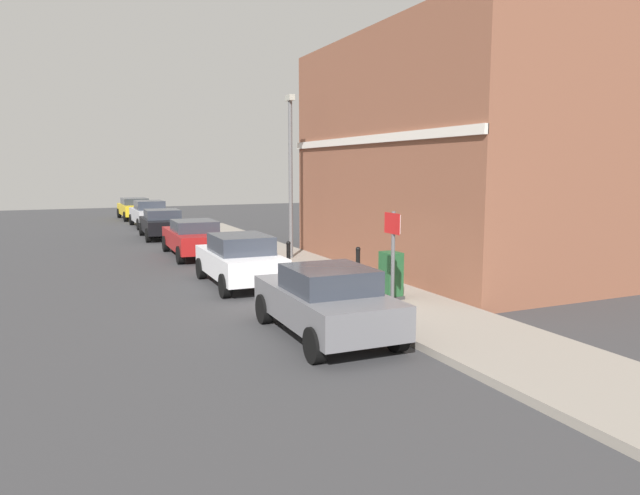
{
  "coord_description": "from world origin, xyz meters",
  "views": [
    {
      "loc": [
        -5.45,
        -12.26,
        3.34
      ],
      "look_at": [
        0.95,
        1.98,
        1.2
      ],
      "focal_mm": 32.52,
      "sensor_mm": 36.0,
      "label": 1
    }
  ],
  "objects_px": {
    "car_grey": "(326,301)",
    "car_silver": "(149,213)",
    "car_yellow": "(135,208)",
    "utility_cabinet": "(391,277)",
    "car_red": "(194,237)",
    "lamppost": "(291,169)",
    "bollard_near_cabinet": "(358,264)",
    "bollard_far_kerb": "(289,257)",
    "car_white": "(240,259)",
    "street_sign": "(393,249)",
    "car_black": "(162,223)"
  },
  "relations": [
    {
      "from": "car_white",
      "to": "bollard_near_cabinet",
      "type": "xyz_separation_m",
      "value": [
        2.86,
        -1.8,
        -0.06
      ]
    },
    {
      "from": "bollard_near_cabinet",
      "to": "car_black",
      "type": "bearing_deg",
      "value": 101.83
    },
    {
      "from": "car_red",
      "to": "car_silver",
      "type": "height_order",
      "value": "car_silver"
    },
    {
      "from": "car_grey",
      "to": "car_white",
      "type": "relative_size",
      "value": 0.99
    },
    {
      "from": "utility_cabinet",
      "to": "bollard_near_cabinet",
      "type": "relative_size",
      "value": 1.11
    },
    {
      "from": "car_grey",
      "to": "car_silver",
      "type": "height_order",
      "value": "car_silver"
    },
    {
      "from": "car_grey",
      "to": "utility_cabinet",
      "type": "bearing_deg",
      "value": -53.31
    },
    {
      "from": "bollard_near_cabinet",
      "to": "street_sign",
      "type": "relative_size",
      "value": 0.45
    },
    {
      "from": "car_red",
      "to": "lamppost",
      "type": "bearing_deg",
      "value": -131.71
    },
    {
      "from": "car_white",
      "to": "car_yellow",
      "type": "bearing_deg",
      "value": 0.85
    },
    {
      "from": "car_white",
      "to": "bollard_far_kerb",
      "type": "bearing_deg",
      "value": -83.54
    },
    {
      "from": "car_red",
      "to": "bollard_near_cabinet",
      "type": "relative_size",
      "value": 4.32
    },
    {
      "from": "car_white",
      "to": "car_yellow",
      "type": "xyz_separation_m",
      "value": [
        -0.1,
        23.94,
        -0.02
      ]
    },
    {
      "from": "car_black",
      "to": "car_grey",
      "type": "bearing_deg",
      "value": -177.55
    },
    {
      "from": "car_yellow",
      "to": "car_white",
      "type": "bearing_deg",
      "value": 178.59
    },
    {
      "from": "car_silver",
      "to": "car_white",
      "type": "bearing_deg",
      "value": 179.0
    },
    {
      "from": "street_sign",
      "to": "lamppost",
      "type": "relative_size",
      "value": 0.4
    },
    {
      "from": "car_white",
      "to": "bollard_near_cabinet",
      "type": "height_order",
      "value": "car_white"
    },
    {
      "from": "car_yellow",
      "to": "utility_cabinet",
      "type": "height_order",
      "value": "car_yellow"
    },
    {
      "from": "bollard_near_cabinet",
      "to": "bollard_far_kerb",
      "type": "distance_m",
      "value": 2.35
    },
    {
      "from": "utility_cabinet",
      "to": "bollard_near_cabinet",
      "type": "bearing_deg",
      "value": 87.02
    },
    {
      "from": "car_silver",
      "to": "street_sign",
      "type": "relative_size",
      "value": 1.86
    },
    {
      "from": "car_grey",
      "to": "bollard_near_cabinet",
      "type": "distance_m",
      "value": 4.71
    },
    {
      "from": "car_grey",
      "to": "lamppost",
      "type": "height_order",
      "value": "lamppost"
    },
    {
      "from": "car_white",
      "to": "street_sign",
      "type": "relative_size",
      "value": 1.73
    },
    {
      "from": "car_grey",
      "to": "street_sign",
      "type": "relative_size",
      "value": 1.72
    },
    {
      "from": "car_red",
      "to": "bollard_near_cabinet",
      "type": "xyz_separation_m",
      "value": [
        2.87,
        -7.92,
        -0.02
      ]
    },
    {
      "from": "car_white",
      "to": "utility_cabinet",
      "type": "relative_size",
      "value": 3.47
    },
    {
      "from": "car_silver",
      "to": "street_sign",
      "type": "height_order",
      "value": "street_sign"
    },
    {
      "from": "bollard_far_kerb",
      "to": "lamppost",
      "type": "bearing_deg",
      "value": 67.41
    },
    {
      "from": "car_grey",
      "to": "car_red",
      "type": "height_order",
      "value": "car_grey"
    },
    {
      "from": "car_red",
      "to": "car_black",
      "type": "bearing_deg",
      "value": 2.3
    },
    {
      "from": "car_grey",
      "to": "bollard_far_kerb",
      "type": "relative_size",
      "value": 3.81
    },
    {
      "from": "car_red",
      "to": "car_silver",
      "type": "relative_size",
      "value": 1.05
    },
    {
      "from": "bollard_near_cabinet",
      "to": "car_grey",
      "type": "bearing_deg",
      "value": -125.66
    },
    {
      "from": "car_black",
      "to": "street_sign",
      "type": "relative_size",
      "value": 1.77
    },
    {
      "from": "bollard_far_kerb",
      "to": "car_grey",
      "type": "bearing_deg",
      "value": -103.96
    },
    {
      "from": "car_yellow",
      "to": "street_sign",
      "type": "xyz_separation_m",
      "value": [
        1.83,
        -29.42,
        0.92
      ]
    },
    {
      "from": "utility_cabinet",
      "to": "bollard_far_kerb",
      "type": "xyz_separation_m",
      "value": [
        -1.21,
        3.87,
        0.02
      ]
    },
    {
      "from": "car_grey",
      "to": "car_yellow",
      "type": "distance_m",
      "value": 29.57
    },
    {
      "from": "car_grey",
      "to": "car_black",
      "type": "distance_m",
      "value": 18.2
    },
    {
      "from": "utility_cabinet",
      "to": "bollard_near_cabinet",
      "type": "height_order",
      "value": "utility_cabinet"
    },
    {
      "from": "car_grey",
      "to": "car_silver",
      "type": "xyz_separation_m",
      "value": [
        -0.06,
        23.97,
        0.04
      ]
    },
    {
      "from": "car_grey",
      "to": "bollard_far_kerb",
      "type": "distance_m",
      "value": 5.96
    },
    {
      "from": "utility_cabinet",
      "to": "car_silver",
      "type": "bearing_deg",
      "value": 97.01
    },
    {
      "from": "car_silver",
      "to": "car_grey",
      "type": "bearing_deg",
      "value": 179.31
    },
    {
      "from": "car_black",
      "to": "car_yellow",
      "type": "bearing_deg",
      "value": 1.39
    },
    {
      "from": "car_silver",
      "to": "lamppost",
      "type": "distance_m",
      "value": 15.4
    },
    {
      "from": "car_yellow",
      "to": "car_silver",
      "type": "bearing_deg",
      "value": 179.9
    },
    {
      "from": "car_black",
      "to": "car_white",
      "type": "bearing_deg",
      "value": -177.7
    }
  ]
}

